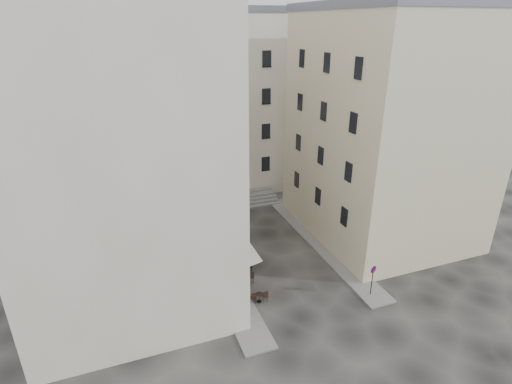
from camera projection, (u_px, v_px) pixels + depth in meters
name	position (u px, v px, depth m)	size (l,w,h in m)	color
ground	(284.00, 271.00, 29.92)	(90.00, 90.00, 0.00)	black
sidewalk_left	(213.00, 255.00, 31.90)	(2.00, 22.00, 0.12)	slate
sidewalk_right	(318.00, 241.00, 33.92)	(2.00, 18.00, 0.12)	slate
building_left	(117.00, 141.00, 25.09)	(12.20, 16.20, 20.60)	beige
building_right	(387.00, 127.00, 32.65)	(12.20, 14.20, 18.60)	beige
building_back	(205.00, 103.00, 42.33)	(18.20, 10.20, 18.60)	beige
cafe_storefront	(225.00, 253.00, 28.66)	(1.74, 7.30, 3.50)	#440D09
stone_steps	(234.00, 201.00, 40.60)	(9.00, 3.15, 0.80)	slate
bollard_near	(248.00, 282.00, 27.81)	(0.12, 0.12, 0.98)	black
bollard_mid	(233.00, 256.00, 30.82)	(0.12, 0.12, 0.98)	black
bollard_far	(221.00, 235.00, 33.84)	(0.12, 0.12, 0.98)	black
no_parking_sign	(373.00, 275.00, 26.55)	(0.52, 0.19, 2.38)	black
bistro_table_a	(259.00, 297.00, 26.45)	(1.15, 0.54, 0.81)	black
bistro_table_b	(245.00, 278.00, 28.34)	(1.24, 0.58, 0.87)	black
bistro_table_c	(234.00, 265.00, 29.73)	(1.39, 0.65, 0.98)	black
bistro_table_d	(231.00, 254.00, 31.15)	(1.38, 0.65, 0.97)	black
bistro_table_e	(225.00, 241.00, 33.11)	(1.23, 0.58, 0.87)	black
pedestrian	(249.00, 262.00, 29.56)	(0.58, 0.38, 1.59)	black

